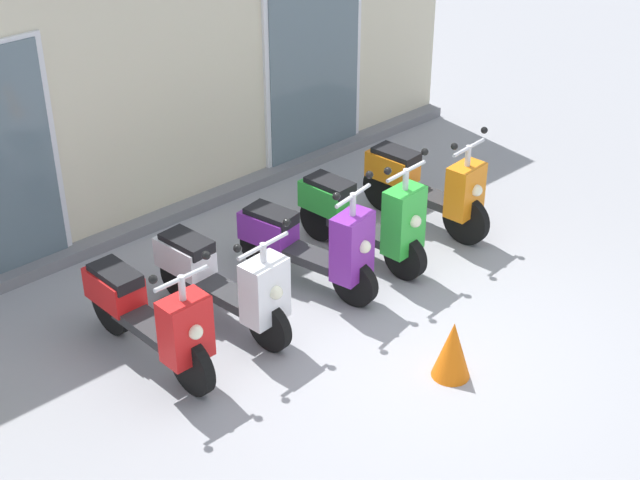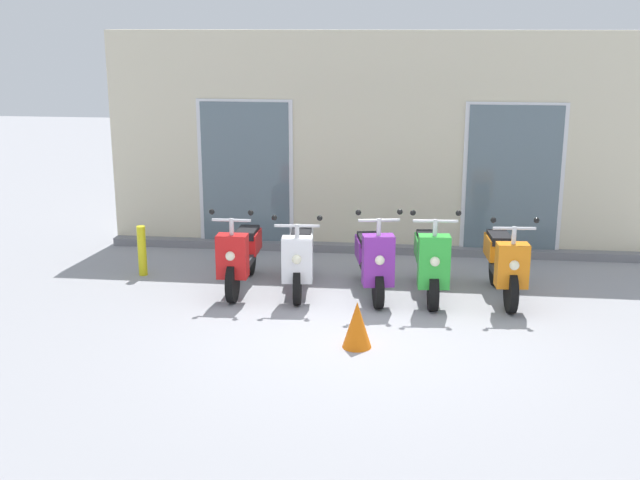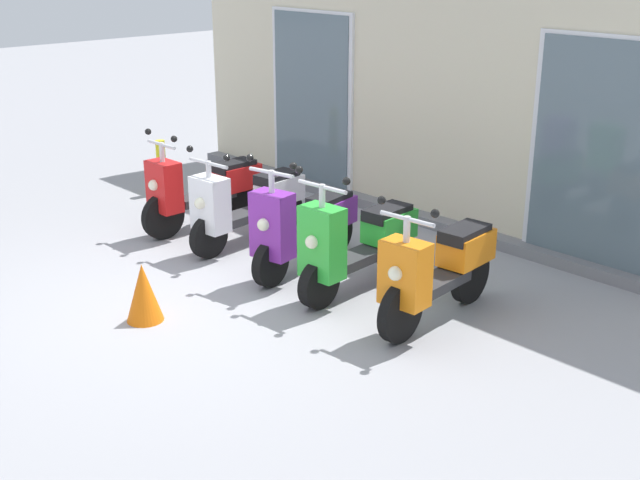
{
  "view_description": "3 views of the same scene",
  "coord_description": "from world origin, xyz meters",
  "px_view_note": "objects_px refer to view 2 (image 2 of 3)",
  "views": [
    {
      "loc": [
        -4.97,
        -4.23,
        4.85
      ],
      "look_at": [
        -0.06,
        1.02,
        0.67
      ],
      "focal_mm": 52.89,
      "sensor_mm": 36.0,
      "label": 1
    },
    {
      "loc": [
        0.57,
        -8.67,
        3.43
      ],
      "look_at": [
        -0.58,
        1.0,
        0.79
      ],
      "focal_mm": 45.43,
      "sensor_mm": 36.0,
      "label": 2
    },
    {
      "loc": [
        5.7,
        -3.78,
        3.07
      ],
      "look_at": [
        0.59,
        1.03,
        0.52
      ],
      "focal_mm": 45.89,
      "sensor_mm": 36.0,
      "label": 3
    }
  ],
  "objects_px": {
    "scooter_red": "(241,254)",
    "traffic_cone": "(357,325)",
    "scooter_white": "(300,256)",
    "scooter_green": "(430,261)",
    "scooter_purple": "(373,260)",
    "curb_bollard": "(142,251)",
    "scooter_orange": "(504,262)"
  },
  "relations": [
    {
      "from": "scooter_green",
      "to": "scooter_orange",
      "type": "relative_size",
      "value": 0.99
    },
    {
      "from": "scooter_white",
      "to": "curb_bollard",
      "type": "distance_m",
      "value": 2.3
    },
    {
      "from": "scooter_green",
      "to": "traffic_cone",
      "type": "distance_m",
      "value": 1.97
    },
    {
      "from": "scooter_purple",
      "to": "traffic_cone",
      "type": "xyz_separation_m",
      "value": [
        -0.07,
        -1.78,
        -0.2
      ]
    },
    {
      "from": "scooter_red",
      "to": "scooter_white",
      "type": "height_order",
      "value": "scooter_red"
    },
    {
      "from": "scooter_red",
      "to": "scooter_orange",
      "type": "height_order",
      "value": "scooter_red"
    },
    {
      "from": "scooter_purple",
      "to": "curb_bollard",
      "type": "distance_m",
      "value": 3.26
    },
    {
      "from": "scooter_red",
      "to": "scooter_purple",
      "type": "height_order",
      "value": "scooter_purple"
    },
    {
      "from": "scooter_white",
      "to": "scooter_orange",
      "type": "height_order",
      "value": "scooter_orange"
    },
    {
      "from": "traffic_cone",
      "to": "scooter_red",
      "type": "bearing_deg",
      "value": 132.26
    },
    {
      "from": "scooter_purple",
      "to": "curb_bollard",
      "type": "bearing_deg",
      "value": 172.11
    },
    {
      "from": "scooter_white",
      "to": "scooter_green",
      "type": "bearing_deg",
      "value": -2.01
    },
    {
      "from": "scooter_white",
      "to": "traffic_cone",
      "type": "relative_size",
      "value": 3.08
    },
    {
      "from": "scooter_green",
      "to": "scooter_orange",
      "type": "xyz_separation_m",
      "value": [
        0.93,
        0.03,
        0.01
      ]
    },
    {
      "from": "scooter_red",
      "to": "traffic_cone",
      "type": "xyz_separation_m",
      "value": [
        1.67,
        -1.84,
        -0.2
      ]
    },
    {
      "from": "scooter_purple",
      "to": "scooter_orange",
      "type": "bearing_deg",
      "value": 1.22
    },
    {
      "from": "scooter_white",
      "to": "scooter_green",
      "type": "height_order",
      "value": "scooter_green"
    },
    {
      "from": "scooter_red",
      "to": "scooter_white",
      "type": "distance_m",
      "value": 0.78
    },
    {
      "from": "scooter_green",
      "to": "traffic_cone",
      "type": "xyz_separation_m",
      "value": [
        -0.8,
        -1.79,
        -0.22
      ]
    },
    {
      "from": "traffic_cone",
      "to": "scooter_orange",
      "type": "bearing_deg",
      "value": 46.47
    },
    {
      "from": "scooter_purple",
      "to": "scooter_orange",
      "type": "height_order",
      "value": "scooter_purple"
    },
    {
      "from": "scooter_white",
      "to": "scooter_green",
      "type": "relative_size",
      "value": 1.03
    },
    {
      "from": "scooter_red",
      "to": "curb_bollard",
      "type": "relative_size",
      "value": 2.36
    },
    {
      "from": "scooter_purple",
      "to": "scooter_orange",
      "type": "relative_size",
      "value": 0.98
    },
    {
      "from": "scooter_white",
      "to": "scooter_orange",
      "type": "bearing_deg",
      "value": -0.61
    },
    {
      "from": "traffic_cone",
      "to": "scooter_white",
      "type": "bearing_deg",
      "value": 115.72
    },
    {
      "from": "scooter_orange",
      "to": "curb_bollard",
      "type": "height_order",
      "value": "scooter_orange"
    },
    {
      "from": "traffic_cone",
      "to": "scooter_green",
      "type": "bearing_deg",
      "value": 65.95
    },
    {
      "from": "curb_bollard",
      "to": "scooter_white",
      "type": "bearing_deg",
      "value": -9.61
    },
    {
      "from": "scooter_green",
      "to": "curb_bollard",
      "type": "height_order",
      "value": "scooter_green"
    },
    {
      "from": "scooter_purple",
      "to": "scooter_green",
      "type": "bearing_deg",
      "value": 0.3
    },
    {
      "from": "scooter_white",
      "to": "scooter_green",
      "type": "xyz_separation_m",
      "value": [
        1.69,
        -0.06,
        0.01
      ]
    }
  ]
}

